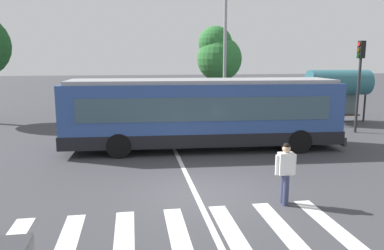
# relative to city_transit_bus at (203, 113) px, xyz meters

# --- Properties ---
(ground_plane) EXTENTS (160.00, 160.00, 0.00)m
(ground_plane) POSITION_rel_city_transit_bus_xyz_m (-1.09, -5.51, -1.59)
(ground_plane) COLOR #3D3D42
(city_transit_bus) EXTENTS (12.05, 3.18, 3.06)m
(city_transit_bus) POSITION_rel_city_transit_bus_xyz_m (0.00, 0.00, 0.00)
(city_transit_bus) COLOR black
(city_transit_bus) RESTS_ON ground_plane
(pedestrian_crossing_street) EXTENTS (0.58, 0.36, 1.72)m
(pedestrian_crossing_street) POSITION_rel_city_transit_bus_xyz_m (1.04, -6.60, -0.62)
(pedestrian_crossing_street) COLOR #333856
(pedestrian_crossing_street) RESTS_ON ground_plane
(parked_car_charcoal) EXTENTS (1.93, 4.53, 1.35)m
(parked_car_charcoal) POSITION_rel_city_transit_bus_xyz_m (-3.68, 10.88, -0.82)
(parked_car_charcoal) COLOR black
(parked_car_charcoal) RESTS_ON ground_plane
(parked_car_red) EXTENTS (1.89, 4.51, 1.35)m
(parked_car_red) POSITION_rel_city_transit_bus_xyz_m (-1.08, 10.61, -0.82)
(parked_car_red) COLOR black
(parked_car_red) RESTS_ON ground_plane
(parked_car_black) EXTENTS (2.16, 4.63, 1.35)m
(parked_car_black) POSITION_rel_city_transit_bus_xyz_m (1.53, 10.60, -0.82)
(parked_car_black) COLOR black
(parked_car_black) RESTS_ON ground_plane
(traffic_light_far_corner) EXTENTS (0.33, 0.32, 4.84)m
(traffic_light_far_corner) POSITION_rel_city_transit_bus_xyz_m (8.85, 2.35, 1.65)
(traffic_light_far_corner) COLOR #28282B
(traffic_light_far_corner) RESTS_ON ground_plane
(bus_stop_shelter) EXTENTS (3.87, 1.54, 3.25)m
(bus_stop_shelter) POSITION_rel_city_transit_bus_xyz_m (9.50, 5.45, 0.83)
(bus_stop_shelter) COLOR #28282B
(bus_stop_shelter) RESTS_ON ground_plane
(twin_arm_street_lamp) EXTENTS (4.30, 0.32, 9.73)m
(twin_arm_street_lamp) POSITION_rel_city_transit_bus_xyz_m (2.80, 7.33, 4.32)
(twin_arm_street_lamp) COLOR #939399
(twin_arm_street_lamp) RESTS_ON ground_plane
(background_tree_right) EXTENTS (3.37, 3.37, 6.33)m
(background_tree_right) POSITION_rel_city_transit_bus_xyz_m (3.46, 12.03, 2.63)
(background_tree_right) COLOR brown
(background_tree_right) RESTS_ON ground_plane
(crosswalk_painted_stripes) EXTENTS (7.76, 3.00, 0.01)m
(crosswalk_painted_stripes) POSITION_rel_city_transit_bus_xyz_m (-2.05, -7.97, -1.58)
(crosswalk_painted_stripes) COLOR silver
(crosswalk_painted_stripes) RESTS_ON ground_plane
(lane_center_line) EXTENTS (0.16, 24.00, 0.01)m
(lane_center_line) POSITION_rel_city_transit_bus_xyz_m (-1.24, -3.51, -1.59)
(lane_center_line) COLOR silver
(lane_center_line) RESTS_ON ground_plane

